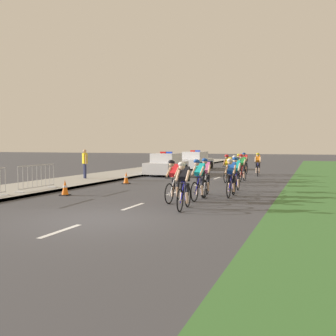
% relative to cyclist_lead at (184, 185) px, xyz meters
% --- Properties ---
extents(ground_plane, '(160.00, 160.00, 0.00)m').
position_rel_cyclist_lead_xyz_m(ground_plane, '(-1.78, -2.41, -0.79)').
color(ground_plane, '#424247').
extents(sidewalk_slab, '(3.73, 60.00, 0.12)m').
position_rel_cyclist_lead_xyz_m(sidewalk_slab, '(-8.51, 11.59, -0.73)').
color(sidewalk_slab, '#A3A099').
rests_on(sidewalk_slab, ground).
extents(kerb_edge, '(0.16, 60.00, 0.13)m').
position_rel_cyclist_lead_xyz_m(kerb_edge, '(-6.72, 11.59, -0.72)').
color(kerb_edge, '#9E9E99').
rests_on(kerb_edge, ground).
extents(lane_markings_centre, '(0.14, 17.60, 0.01)m').
position_rel_cyclist_lead_xyz_m(lane_markings_centre, '(-1.78, 4.01, -0.78)').
color(lane_markings_centre, white).
rests_on(lane_markings_centre, ground).
extents(cyclist_lead, '(0.44, 1.72, 1.56)m').
position_rel_cyclist_lead_xyz_m(cyclist_lead, '(0.00, 0.00, 0.00)').
color(cyclist_lead, black).
rests_on(cyclist_lead, ground).
extents(cyclist_second, '(0.44, 1.72, 1.56)m').
position_rel_cyclist_lead_xyz_m(cyclist_second, '(-0.82, 1.44, 0.00)').
color(cyclist_second, black).
rests_on(cyclist_second, ground).
extents(cyclist_third, '(0.44, 1.72, 1.56)m').
position_rel_cyclist_lead_xyz_m(cyclist_third, '(-0.14, 2.25, 0.00)').
color(cyclist_third, black).
rests_on(cyclist_third, ground).
extents(cyclist_fourth, '(0.45, 1.72, 1.56)m').
position_rel_cyclist_lead_xyz_m(cyclist_fourth, '(-0.22, 3.46, 0.00)').
color(cyclist_fourth, black).
rests_on(cyclist_fourth, ground).
extents(cyclist_fifth, '(0.42, 1.72, 1.56)m').
position_rel_cyclist_lead_xyz_m(cyclist_fifth, '(0.78, 3.60, 0.00)').
color(cyclist_fifth, black).
rests_on(cyclist_fifth, ground).
extents(cyclist_sixth, '(0.42, 1.72, 1.56)m').
position_rel_cyclist_lead_xyz_m(cyclist_sixth, '(0.65, 5.35, 0.00)').
color(cyclist_sixth, black).
rests_on(cyclist_sixth, ground).
extents(cyclist_seventh, '(0.45, 1.72, 1.56)m').
position_rel_cyclist_lead_xyz_m(cyclist_seventh, '(0.10, 7.97, 0.00)').
color(cyclist_seventh, black).
rests_on(cyclist_seventh, ground).
extents(cyclist_eighth, '(0.44, 1.72, 1.56)m').
position_rel_cyclist_lead_xyz_m(cyclist_eighth, '(0.06, 10.35, 0.00)').
color(cyclist_eighth, black).
rests_on(cyclist_eighth, ground).
extents(cyclist_ninth, '(0.45, 1.72, 1.56)m').
position_rel_cyclist_lead_xyz_m(cyclist_ninth, '(-0.34, 11.58, 0.00)').
color(cyclist_ninth, black).
rests_on(cyclist_ninth, ground).
extents(cyclist_tenth, '(0.43, 1.72, 1.56)m').
position_rel_cyclist_lead_xyz_m(cyclist_tenth, '(-0.61, 9.63, 0.00)').
color(cyclist_tenth, black).
rests_on(cyclist_tenth, ground).
extents(cyclist_eleventh, '(0.44, 1.72, 1.56)m').
position_rel_cyclist_lead_xyz_m(cyclist_eleventh, '(-0.68, 15.61, 0.00)').
color(cyclist_eleventh, black).
rests_on(cyclist_eleventh, ground).
extents(cyclist_twelfth, '(0.46, 1.72, 1.56)m').
position_rel_cyclist_lead_xyz_m(cyclist_twelfth, '(0.34, 14.64, 0.00)').
color(cyclist_twelfth, black).
rests_on(cyclist_twelfth, ground).
extents(police_car_nearest, '(2.03, 4.42, 1.59)m').
position_rel_cyclist_lead_xyz_m(police_car_nearest, '(-5.59, 13.32, -0.11)').
color(police_car_nearest, silver).
rests_on(police_car_nearest, ground).
extents(police_car_second, '(2.24, 4.52, 1.59)m').
position_rel_cyclist_lead_xyz_m(police_car_second, '(-5.59, 20.28, -0.11)').
color(police_car_second, silver).
rests_on(police_car_second, ground).
extents(crowd_barrier_middle, '(0.51, 2.32, 1.07)m').
position_rel_cyclist_lead_xyz_m(crowd_barrier_middle, '(-7.34, 2.09, -0.14)').
color(crowd_barrier_middle, '#B7BABF').
rests_on(crowd_barrier_middle, sidewalk_slab).
extents(traffic_cone_near, '(0.36, 0.36, 0.64)m').
position_rel_cyclist_lead_xyz_m(traffic_cone_near, '(-5.61, 1.66, -0.48)').
color(traffic_cone_near, black).
rests_on(traffic_cone_near, ground).
extents(traffic_cone_mid, '(0.36, 0.36, 0.64)m').
position_rel_cyclist_lead_xyz_m(traffic_cone_mid, '(-5.43, 6.82, -0.48)').
color(traffic_cone_mid, black).
rests_on(traffic_cone_mid, ground).
extents(spectator_closest, '(0.44, 0.41, 1.68)m').
position_rel_cyclist_lead_xyz_m(spectator_closest, '(-8.61, 7.89, 0.30)').
color(spectator_closest, '#23284C').
rests_on(spectator_closest, sidewalk_slab).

